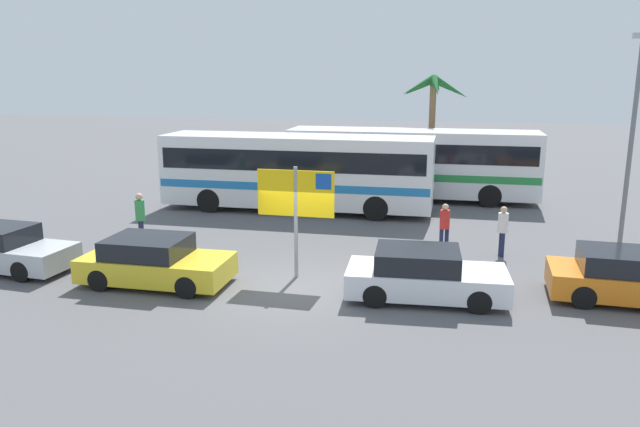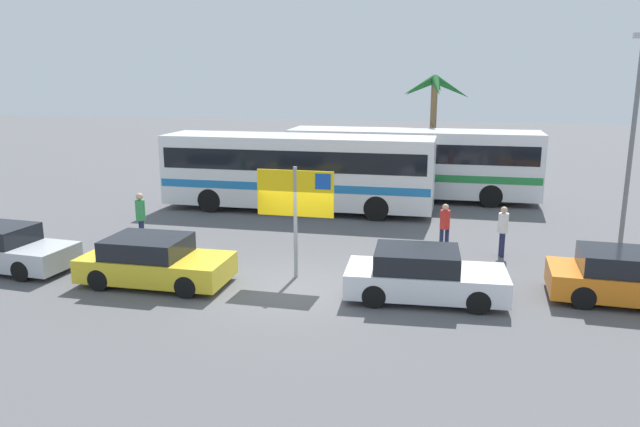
{
  "view_description": "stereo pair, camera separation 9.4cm",
  "coord_description": "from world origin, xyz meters",
  "views": [
    {
      "loc": [
        4.01,
        -15.19,
        5.71
      ],
      "look_at": [
        -0.06,
        3.46,
        1.3
      ],
      "focal_mm": 34.14,
      "sensor_mm": 36.0,
      "label": 1
    },
    {
      "loc": [
        4.1,
        -15.17,
        5.71
      ],
      "look_at": [
        -0.06,
        3.46,
        1.3
      ],
      "focal_mm": 34.14,
      "sensor_mm": 36.0,
      "label": 2
    }
  ],
  "objects": [
    {
      "name": "bus_rear_coach",
      "position": [
        2.19,
        12.94,
        1.78
      ],
      "size": [
        11.34,
        2.64,
        3.17
      ],
      "color": "white",
      "rests_on": "ground"
    },
    {
      "name": "car_silver",
      "position": [
        -8.99,
        -0.28,
        0.64
      ],
      "size": [
        4.5,
        2.0,
        1.32
      ],
      "rotation": [
        0.0,
        0.0,
        -0.08
      ],
      "color": "#B7BABF",
      "rests_on": "ground"
    },
    {
      "name": "palm_tree_seaside",
      "position": [
        2.9,
        16.07,
        4.51
      ],
      "size": [
        3.46,
        3.72,
        5.64
      ],
      "color": "brown",
      "rests_on": "ground"
    },
    {
      "name": "pedestrian_near_sign",
      "position": [
        3.89,
        4.42,
        0.94
      ],
      "size": [
        0.32,
        0.32,
        1.6
      ],
      "rotation": [
        0.0,
        0.0,
        5.01
      ],
      "color": "#1E2347",
      "rests_on": "ground"
    },
    {
      "name": "pedestrian_crossing_lot",
      "position": [
        -6.15,
        2.97,
        1.07
      ],
      "size": [
        0.32,
        0.32,
        1.81
      ],
      "rotation": [
        0.0,
        0.0,
        0.77
      ],
      "color": "#1E2347",
      "rests_on": "ground"
    },
    {
      "name": "lamp_post_left_side",
      "position": [
        9.26,
        4.64,
        3.75
      ],
      "size": [
        0.56,
        0.2,
        6.85
      ],
      "color": "slate",
      "rests_on": "ground"
    },
    {
      "name": "bus_front_coach",
      "position": [
        -2.35,
        9.41,
        1.78
      ],
      "size": [
        11.34,
        2.64,
        3.17
      ],
      "color": "white",
      "rests_on": "ground"
    },
    {
      "name": "car_yellow",
      "position": [
        -3.88,
        -0.49,
        0.64
      ],
      "size": [
        4.07,
        1.89,
        1.32
      ],
      "rotation": [
        0.0,
        0.0,
        -0.0
      ],
      "color": "yellow",
      "rests_on": "ground"
    },
    {
      "name": "pedestrian_by_bus",
      "position": [
        5.7,
        4.28,
        0.95
      ],
      "size": [
        0.32,
        0.32,
        1.62
      ],
      "rotation": [
        0.0,
        0.0,
        3.34
      ],
      "color": "#1E2347",
      "rests_on": "ground"
    },
    {
      "name": "ground",
      "position": [
        0.0,
        0.0,
        0.0
      ],
      "size": [
        120.0,
        120.0,
        0.0
      ],
      "primitive_type": "plane",
      "color": "#565659"
    },
    {
      "name": "ferry_sign",
      "position": [
        -0.14,
        0.88,
        2.33
      ],
      "size": [
        2.2,
        0.11,
        3.2
      ],
      "rotation": [
        0.0,
        0.0,
        -0.02
      ],
      "color": "gray",
      "rests_on": "ground"
    },
    {
      "name": "car_white",
      "position": [
        3.45,
        -0.06,
        0.64
      ],
      "size": [
        4.17,
        2.03,
        1.32
      ],
      "rotation": [
        0.0,
        0.0,
        0.05
      ],
      "color": "silver",
      "rests_on": "ground"
    },
    {
      "name": "car_orange",
      "position": [
        8.6,
        0.86,
        0.64
      ],
      "size": [
        4.14,
        2.0,
        1.32
      ],
      "rotation": [
        0.0,
        0.0,
        -0.04
      ],
      "color": "orange",
      "rests_on": "ground"
    }
  ]
}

